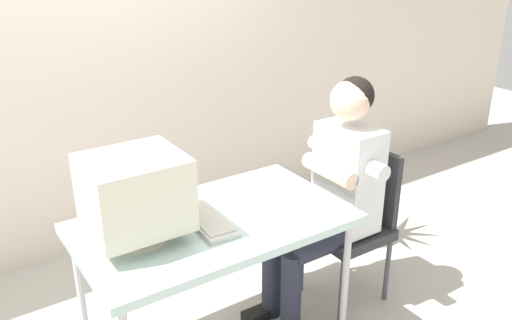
{
  "coord_description": "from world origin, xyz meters",
  "views": [
    {
      "loc": [
        -1.09,
        -1.99,
        2.01
      ],
      "look_at": [
        0.24,
        0.0,
        1.01
      ],
      "focal_mm": 37.84,
      "sensor_mm": 36.0,
      "label": 1
    }
  ],
  "objects_px": {
    "keyboard": "(206,219)",
    "office_chair": "(356,216)",
    "potted_plant": "(364,198)",
    "crt_monitor": "(136,193)",
    "desk": "(214,229)",
    "person_seated": "(332,190)"
  },
  "relations": [
    {
      "from": "crt_monitor",
      "to": "person_seated",
      "type": "relative_size",
      "value": 0.32
    },
    {
      "from": "potted_plant",
      "to": "office_chair",
      "type": "bearing_deg",
      "value": -139.77
    },
    {
      "from": "desk",
      "to": "potted_plant",
      "type": "height_order",
      "value": "desk"
    },
    {
      "from": "keyboard",
      "to": "office_chair",
      "type": "xyz_separation_m",
      "value": [
        0.96,
        -0.03,
        -0.27
      ]
    },
    {
      "from": "desk",
      "to": "keyboard",
      "type": "xyz_separation_m",
      "value": [
        -0.04,
        -0.0,
        0.07
      ]
    },
    {
      "from": "desk",
      "to": "person_seated",
      "type": "height_order",
      "value": "person_seated"
    },
    {
      "from": "desk",
      "to": "potted_plant",
      "type": "distance_m",
      "value": 1.48
    },
    {
      "from": "crt_monitor",
      "to": "keyboard",
      "type": "height_order",
      "value": "crt_monitor"
    },
    {
      "from": "office_chair",
      "to": "potted_plant",
      "type": "xyz_separation_m",
      "value": [
        0.47,
        0.4,
        -0.17
      ]
    },
    {
      "from": "crt_monitor",
      "to": "potted_plant",
      "type": "bearing_deg",
      "value": 11.09
    },
    {
      "from": "office_chair",
      "to": "potted_plant",
      "type": "relative_size",
      "value": 1.21
    },
    {
      "from": "person_seated",
      "to": "potted_plant",
      "type": "bearing_deg",
      "value": 30.83
    },
    {
      "from": "desk",
      "to": "keyboard",
      "type": "height_order",
      "value": "keyboard"
    },
    {
      "from": "keyboard",
      "to": "potted_plant",
      "type": "xyz_separation_m",
      "value": [
        1.43,
        0.37,
        -0.44
      ]
    },
    {
      "from": "potted_plant",
      "to": "keyboard",
      "type": "bearing_deg",
      "value": -165.56
    },
    {
      "from": "office_chair",
      "to": "potted_plant",
      "type": "bearing_deg",
      "value": 40.23
    },
    {
      "from": "crt_monitor",
      "to": "potted_plant",
      "type": "relative_size",
      "value": 0.57
    },
    {
      "from": "keyboard",
      "to": "office_chair",
      "type": "relative_size",
      "value": 0.47
    },
    {
      "from": "person_seated",
      "to": "potted_plant",
      "type": "distance_m",
      "value": 0.87
    },
    {
      "from": "keyboard",
      "to": "person_seated",
      "type": "xyz_separation_m",
      "value": [
        0.77,
        -0.03,
        -0.04
      ]
    },
    {
      "from": "desk",
      "to": "crt_monitor",
      "type": "bearing_deg",
      "value": 176.0
    },
    {
      "from": "office_chair",
      "to": "potted_plant",
      "type": "distance_m",
      "value": 0.64
    }
  ]
}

